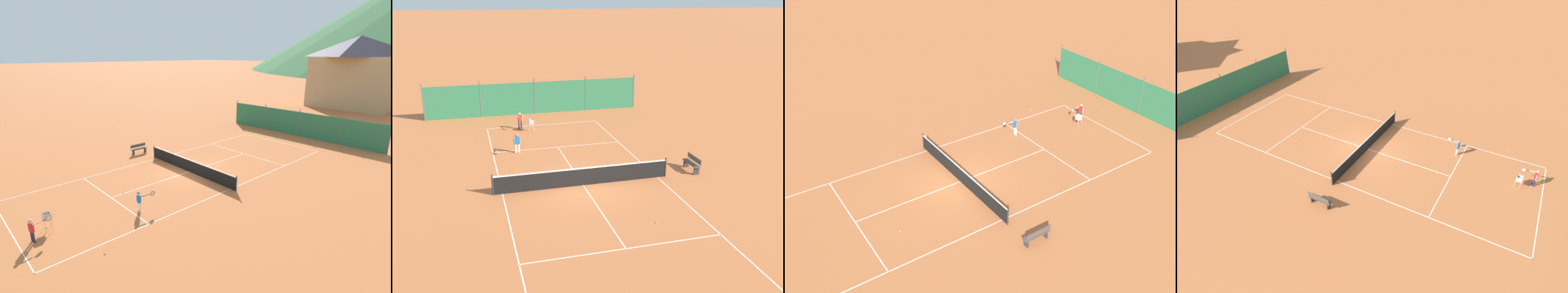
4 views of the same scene
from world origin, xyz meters
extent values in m
plane|color=#BC6638|center=(0.00, 0.00, 0.00)|extent=(600.00, 600.00, 0.00)
cube|color=white|center=(0.00, -11.90, 0.00)|extent=(8.25, 0.05, 0.01)
cube|color=white|center=(-4.10, 0.00, 0.00)|extent=(0.05, 23.85, 0.01)
cube|color=white|center=(4.10, 0.00, 0.00)|extent=(0.05, 23.85, 0.01)
cube|color=white|center=(0.00, 6.40, 0.00)|extent=(8.20, 0.05, 0.01)
cube|color=white|center=(0.00, -6.40, 0.00)|extent=(8.20, 0.05, 0.01)
cube|color=white|center=(0.00, 0.00, 0.00)|extent=(0.05, 12.80, 0.01)
cylinder|color=#2D2D2D|center=(-4.55, 0.00, 0.53)|extent=(0.08, 0.08, 1.06)
cylinder|color=#2D2D2D|center=(4.55, 0.00, 0.53)|extent=(0.08, 0.08, 1.06)
cube|color=black|center=(0.00, 0.00, 0.46)|extent=(9.10, 0.02, 0.91)
cube|color=white|center=(0.00, 0.00, 0.93)|extent=(9.10, 0.04, 0.06)
cube|color=#2D754C|center=(0.00, -15.50, 1.30)|extent=(17.20, 0.04, 2.60)
cylinder|color=#59595E|center=(-8.60, -15.50, 1.45)|extent=(0.08, 0.08, 2.90)
cylinder|color=#59595E|center=(-4.30, -15.50, 1.45)|extent=(0.08, 0.08, 2.90)
cylinder|color=#59595E|center=(0.00, -15.50, 1.45)|extent=(0.08, 0.08, 2.90)
cylinder|color=#59595E|center=(4.30, -15.50, 1.45)|extent=(0.08, 0.08, 2.90)
cylinder|color=#59595E|center=(8.60, -15.50, 1.45)|extent=(0.08, 0.08, 2.90)
cylinder|color=#23284C|center=(1.67, -11.31, 0.28)|extent=(0.10, 0.10, 0.57)
cylinder|color=#23284C|center=(1.85, -11.27, 0.28)|extent=(0.10, 0.10, 0.57)
cube|color=red|center=(1.76, -11.29, 0.79)|extent=(0.30, 0.20, 0.44)
sphere|color=beige|center=(1.76, -11.29, 1.12)|extent=(0.17, 0.17, 0.17)
cylinder|color=beige|center=(1.59, -11.32, 0.79)|extent=(0.06, 0.06, 0.44)
cylinder|color=beige|center=(1.89, -11.04, 0.96)|extent=(0.15, 0.44, 0.06)
cylinder|color=black|center=(1.83, -10.73, 0.96)|extent=(0.07, 0.20, 0.03)
torus|color=red|center=(1.78, -10.49, 0.96)|extent=(0.07, 0.28, 0.28)
cylinder|color=silver|center=(1.78, -10.49, 0.96)|extent=(0.05, 0.25, 0.25)
cylinder|color=white|center=(2.53, -6.01, 0.28)|extent=(0.10, 0.10, 0.57)
cylinder|color=white|center=(2.71, -6.04, 0.28)|extent=(0.10, 0.10, 0.57)
cube|color=blue|center=(2.62, -6.03, 0.79)|extent=(0.29, 0.19, 0.44)
sphere|color=#A37556|center=(2.62, -6.03, 1.12)|extent=(0.17, 0.17, 0.17)
cylinder|color=#A37556|center=(2.44, -6.00, 0.79)|extent=(0.06, 0.06, 0.44)
cylinder|color=#A37556|center=(2.82, -5.83, 0.96)|extent=(0.12, 0.44, 0.06)
cylinder|color=black|center=(2.86, -5.51, 0.96)|extent=(0.05, 0.20, 0.03)
torus|color=black|center=(2.89, -5.27, 0.96)|extent=(0.06, 0.28, 0.28)
cylinder|color=silver|center=(2.89, -5.27, 0.96)|extent=(0.04, 0.25, 0.25)
sphere|color=#CCE033|center=(-0.01, -5.55, 0.03)|extent=(0.07, 0.07, 0.07)
sphere|color=#CCE033|center=(0.92, -10.44, 0.03)|extent=(0.07, 0.07, 0.07)
sphere|color=#CCE033|center=(4.84, -9.23, 0.03)|extent=(0.07, 0.07, 0.07)
sphere|color=#CCE033|center=(-1.98, 4.78, 0.03)|extent=(0.07, 0.07, 0.07)
cylinder|color=#B7B7BC|center=(0.91, -10.57, 0.28)|extent=(0.02, 0.02, 0.55)
cylinder|color=#B7B7BC|center=(1.25, -10.57, 0.28)|extent=(0.02, 0.02, 0.55)
cylinder|color=#B7B7BC|center=(0.91, -10.23, 0.28)|extent=(0.02, 0.02, 0.55)
cylinder|color=#B7B7BC|center=(1.25, -10.23, 0.28)|extent=(0.02, 0.02, 0.55)
cube|color=#B7B7BC|center=(1.08, -10.40, 0.56)|extent=(0.34, 0.34, 0.02)
cube|color=#B7B7BC|center=(1.08, -10.57, 0.72)|extent=(0.34, 0.02, 0.34)
cube|color=#B7B7BC|center=(1.08, -10.23, 0.72)|extent=(0.34, 0.02, 0.34)
cube|color=#B7B7BC|center=(0.91, -10.40, 0.72)|extent=(0.02, 0.34, 0.34)
cube|color=#B7B7BC|center=(1.25, -10.40, 0.72)|extent=(0.02, 0.34, 0.34)
sphere|color=#CCE033|center=(1.07, -10.28, 0.60)|extent=(0.07, 0.07, 0.07)
sphere|color=#CCE033|center=(1.02, -10.36, 0.60)|extent=(0.07, 0.07, 0.07)
sphere|color=#CCE033|center=(1.09, -10.42, 0.60)|extent=(0.07, 0.07, 0.07)
sphere|color=#CCE033|center=(1.04, -10.32, 0.60)|extent=(0.07, 0.07, 0.07)
sphere|color=#CCE033|center=(1.10, -10.48, 0.60)|extent=(0.07, 0.07, 0.07)
sphere|color=#CCE033|center=(1.01, -10.41, 0.60)|extent=(0.07, 0.07, 0.07)
sphere|color=#CCE033|center=(1.19, -10.30, 0.66)|extent=(0.07, 0.07, 0.07)
sphere|color=#CCE033|center=(0.97, -10.28, 0.66)|extent=(0.07, 0.07, 0.07)
sphere|color=#CCE033|center=(1.15, -10.46, 0.66)|extent=(0.07, 0.07, 0.07)
sphere|color=#CCE033|center=(1.20, -10.41, 0.66)|extent=(0.07, 0.07, 0.07)
cube|color=#51473D|center=(-6.30, -0.40, 0.44)|extent=(0.36, 1.50, 0.05)
cube|color=#51473D|center=(-6.46, -0.40, 0.70)|extent=(0.04, 1.50, 0.28)
cube|color=#333338|center=(-6.30, 0.20, 0.22)|extent=(0.32, 0.06, 0.44)
cube|color=#333338|center=(-6.30, -1.00, 0.22)|extent=(0.32, 0.06, 0.44)
camera|label=1|loc=(16.03, -13.98, 8.48)|focal=28.00mm
camera|label=2|loc=(5.51, 20.87, 9.27)|focal=42.00mm
camera|label=3|loc=(-18.59, 11.13, 15.54)|focal=42.00mm
camera|label=4|loc=(-16.02, -9.42, 13.40)|focal=28.00mm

